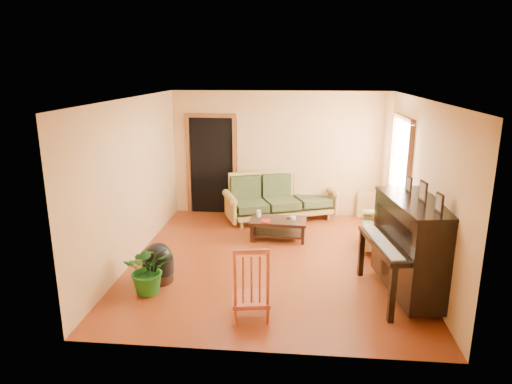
# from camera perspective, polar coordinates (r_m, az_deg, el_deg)

# --- Properties ---
(floor) EXTENTS (5.00, 5.00, 0.00)m
(floor) POSITION_cam_1_polar(r_m,az_deg,el_deg) (7.55, 2.00, -8.54)
(floor) COLOR #5C200C
(floor) RESTS_ON ground
(doorway) EXTENTS (1.08, 0.16, 2.05)m
(doorway) POSITION_cam_1_polar(r_m,az_deg,el_deg) (9.77, -5.57, 3.26)
(doorway) COLOR black
(doorway) RESTS_ON floor
(window) EXTENTS (0.12, 1.36, 1.46)m
(window) POSITION_cam_1_polar(r_m,az_deg,el_deg) (8.53, 17.68, 4.11)
(window) COLOR white
(window) RESTS_ON right_wall
(sofa) EXTENTS (2.43, 1.70, 0.96)m
(sofa) POSITION_cam_1_polar(r_m,az_deg,el_deg) (9.39, 3.14, -0.61)
(sofa) COLOR olive
(sofa) RESTS_ON floor
(coffee_table) EXTENTS (1.04, 0.58, 0.37)m
(coffee_table) POSITION_cam_1_polar(r_m,az_deg,el_deg) (8.40, 2.77, -4.66)
(coffee_table) COLOR black
(coffee_table) RESTS_ON floor
(armchair) EXTENTS (0.91, 0.95, 0.87)m
(armchair) POSITION_cam_1_polar(r_m,az_deg,el_deg) (8.12, 15.59, -4.08)
(armchair) COLOR olive
(armchair) RESTS_ON floor
(piano) EXTENTS (1.14, 1.67, 1.36)m
(piano) POSITION_cam_1_polar(r_m,az_deg,el_deg) (6.55, 19.10, -6.77)
(piano) COLOR black
(piano) RESTS_ON floor
(footstool) EXTENTS (0.55, 0.55, 0.44)m
(footstool) POSITION_cam_1_polar(r_m,az_deg,el_deg) (6.93, -12.15, -9.16)
(footstool) COLOR black
(footstool) RESTS_ON floor
(red_chair) EXTENTS (0.54, 0.58, 0.99)m
(red_chair) POSITION_cam_1_polar(r_m,az_deg,el_deg) (5.76, -0.72, -11.04)
(red_chair) COLOR maroon
(red_chair) RESTS_ON floor
(leaning_frame) EXTENTS (0.45, 0.16, 0.58)m
(leaning_frame) POSITION_cam_1_polar(r_m,az_deg,el_deg) (9.75, 13.84, -1.58)
(leaning_frame) COLOR gold
(leaning_frame) RESTS_ON floor
(ceramic_crock) EXTENTS (0.26, 0.26, 0.28)m
(ceramic_crock) POSITION_cam_1_polar(r_m,az_deg,el_deg) (9.70, 15.51, -2.75)
(ceramic_crock) COLOR #304A91
(ceramic_crock) RESTS_ON floor
(potted_plant) EXTENTS (0.81, 0.76, 0.72)m
(potted_plant) POSITION_cam_1_polar(r_m,az_deg,el_deg) (6.57, -13.27, -9.28)
(potted_plant) COLOR #195A19
(potted_plant) RESTS_ON floor
(book) EXTENTS (0.16, 0.22, 0.02)m
(book) POSITION_cam_1_polar(r_m,az_deg,el_deg) (8.21, 0.69, -3.64)
(book) COLOR maroon
(book) RESTS_ON coffee_table
(candle) EXTENTS (0.09, 0.09, 0.13)m
(candle) POSITION_cam_1_polar(r_m,az_deg,el_deg) (8.45, 0.35, -2.71)
(candle) COLOR white
(candle) RESTS_ON coffee_table
(glass_jar) EXTENTS (0.13, 0.13, 0.07)m
(glass_jar) POSITION_cam_1_polar(r_m,az_deg,el_deg) (8.32, 4.66, -3.28)
(glass_jar) COLOR white
(glass_jar) RESTS_ON coffee_table
(remote) EXTENTS (0.14, 0.07, 0.01)m
(remote) POSITION_cam_1_polar(r_m,az_deg,el_deg) (8.40, 4.28, -3.28)
(remote) COLOR black
(remote) RESTS_ON coffee_table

